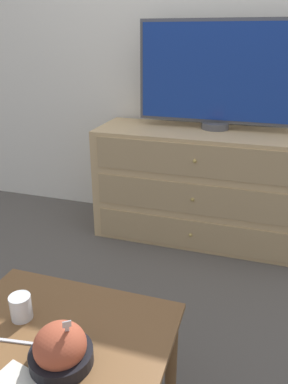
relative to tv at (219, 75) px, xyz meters
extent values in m
plane|color=#56514C|center=(-0.11, 0.18, -1.10)|extent=(12.00, 12.00, 0.00)
cube|color=white|center=(-0.11, 0.20, 0.20)|extent=(12.00, 0.05, 2.60)
cube|color=tan|center=(-0.07, -0.09, -0.72)|extent=(1.38, 0.48, 0.76)
cube|color=tan|center=(-0.07, -0.33, -0.97)|extent=(1.27, 0.01, 0.20)
sphere|color=tan|center=(-0.07, -0.34, -0.97)|extent=(0.02, 0.02, 0.02)
cube|color=tan|center=(-0.07, -0.33, -0.72)|extent=(1.27, 0.01, 0.20)
sphere|color=tan|center=(-0.07, -0.34, -0.72)|extent=(0.02, 0.02, 0.02)
cube|color=tan|center=(-0.07, -0.33, -0.47)|extent=(1.27, 0.01, 0.20)
sphere|color=tan|center=(-0.07, -0.34, -0.47)|extent=(0.02, 0.02, 0.02)
cylinder|color=#515156|center=(0.00, 0.00, -0.32)|extent=(0.18, 0.18, 0.04)
cube|color=#515156|center=(0.00, 0.00, 0.01)|extent=(1.02, 0.04, 0.62)
cube|color=navy|center=(0.00, -0.02, 0.01)|extent=(0.98, 0.01, 0.58)
cube|color=brown|center=(-0.25, -1.70, -0.66)|extent=(0.72, 0.61, 0.02)
cylinder|color=brown|center=(-0.58, -1.43, -0.89)|extent=(0.04, 0.04, 0.42)
cylinder|color=brown|center=(0.07, -1.43, -0.89)|extent=(0.04, 0.04, 0.42)
cylinder|color=black|center=(-0.19, -1.75, -0.63)|extent=(0.19, 0.19, 0.04)
ellipsoid|color=#AD4C33|center=(-0.19, -1.75, -0.59)|extent=(0.15, 0.15, 0.13)
cube|color=silver|center=(-0.17, -1.74, -0.56)|extent=(0.05, 0.06, 0.14)
cube|color=silver|center=(-0.15, -1.77, -0.49)|extent=(0.03, 0.03, 0.03)
cylinder|color=#9E6638|center=(-0.41, -1.63, -0.63)|extent=(0.06, 0.06, 0.05)
cylinder|color=white|center=(-0.41, -1.63, -0.61)|extent=(0.07, 0.07, 0.09)
cube|color=silver|center=(-0.38, -1.73, -0.65)|extent=(0.16, 0.03, 0.01)
camera|label=1|loc=(0.29, -2.46, 0.23)|focal=35.00mm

